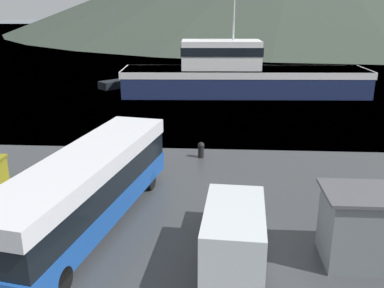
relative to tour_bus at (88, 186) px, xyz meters
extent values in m
plane|color=slate|center=(0.05, 130.25, -1.79)|extent=(240.00, 240.00, 0.00)
cube|color=#194799|center=(0.00, -0.01, -0.86)|extent=(4.78, 12.18, 0.95)
cube|color=black|center=(0.00, -0.01, 0.15)|extent=(4.68, 11.93, 1.08)
cube|color=silver|center=(0.00, -0.01, 1.03)|extent=(4.78, 12.18, 0.68)
cube|color=black|center=(1.12, 5.85, -0.04)|extent=(2.25, 0.49, 1.46)
cylinder|color=black|center=(-0.34, 4.29, -1.34)|extent=(0.46, 0.94, 0.90)
cylinder|color=black|center=(1.90, 3.86, -1.34)|extent=(0.46, 0.94, 0.90)
cylinder|color=black|center=(-1.91, -3.89, -1.34)|extent=(0.46, 0.94, 0.90)
cylinder|color=black|center=(0.34, -4.32, -1.34)|extent=(0.46, 0.94, 0.90)
cube|color=silver|center=(5.83, -2.74, -0.45)|extent=(2.27, 4.16, 1.97)
cube|color=silver|center=(6.01, 0.14, -0.89)|extent=(2.12, 1.86, 1.08)
cube|color=black|center=(5.96, -0.71, -0.01)|extent=(1.71, 0.17, 0.69)
cylinder|color=black|center=(5.11, -0.04, -1.44)|extent=(0.26, 0.71, 0.70)
cylinder|color=black|center=(6.89, -0.15, -1.44)|extent=(0.26, 0.71, 0.70)
cylinder|color=black|center=(4.88, -3.61, -1.44)|extent=(0.26, 0.71, 0.70)
cylinder|color=black|center=(6.67, -3.72, -1.44)|extent=(0.26, 0.71, 0.70)
cube|color=#19234C|center=(7.83, 27.88, -0.46)|extent=(24.56, 6.62, 2.65)
cube|color=white|center=(7.83, 27.88, 0.54)|extent=(24.81, 6.69, 0.66)
cube|color=white|center=(5.40, 27.75, 2.26)|extent=(7.96, 4.17, 2.78)
cube|color=black|center=(5.40, 27.75, 2.68)|extent=(8.12, 4.29, 0.83)
cylinder|color=#B2B2B7|center=(6.57, 27.81, 5.70)|extent=(0.20, 0.20, 4.10)
cube|color=slate|center=(10.66, -1.90, -0.50)|extent=(3.19, 2.12, 2.58)
cube|color=#4C4C51|center=(10.66, -1.90, 0.85)|extent=(3.51, 2.33, 0.12)
cube|color=black|center=(-4.79, 32.10, -1.37)|extent=(6.38, 6.59, 0.83)
cylinder|color=black|center=(4.24, 8.65, -1.46)|extent=(0.36, 0.36, 0.65)
sphere|color=black|center=(4.24, 8.65, -1.02)|extent=(0.41, 0.41, 0.41)
camera|label=1|loc=(5.21, -15.64, 7.02)|focal=40.00mm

